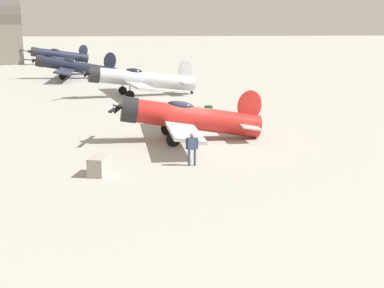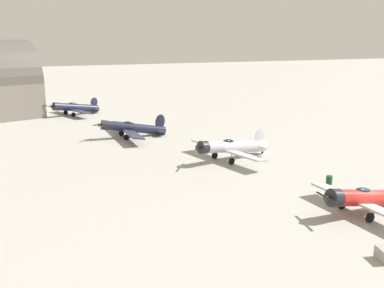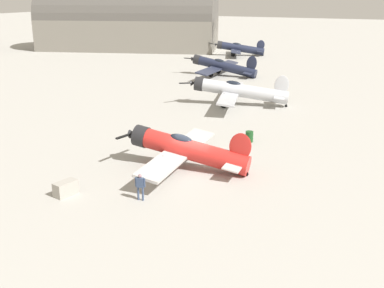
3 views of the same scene
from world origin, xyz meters
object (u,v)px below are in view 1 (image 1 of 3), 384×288
object	(u,v)px
airplane_outer_stand	(58,55)
fuel_drum	(209,112)
airplane_far_line	(74,67)
airplane_foreground	(186,118)
ground_crew_mechanic	(192,146)
equipment_crate	(99,165)
airplane_mid_apron	(139,79)

from	to	relation	value
airplane_outer_stand	fuel_drum	size ratio (longest dim) A/B	12.74
airplane_far_line	airplane_outer_stand	distance (m)	23.20
airplane_foreground	ground_crew_mechanic	size ratio (longest dim) A/B	6.55
airplane_outer_stand	equipment_crate	xyz separation A→B (m)	(-11.69, 65.79, -0.98)
airplane_far_line	equipment_crate	distance (m)	43.68
airplane_mid_apron	airplane_outer_stand	world-z (taller)	airplane_mid_apron
airplane_mid_apron	equipment_crate	xyz separation A→B (m)	(1.65, 26.57, -1.19)
airplane_mid_apron	airplane_far_line	xyz separation A→B (m)	(8.09, -16.62, -0.20)
airplane_outer_stand	equipment_crate	world-z (taller)	airplane_outer_stand
airplane_far_line	airplane_outer_stand	size ratio (longest dim) A/B	1.16
airplane_foreground	airplane_outer_stand	bearing A→B (deg)	-78.03
airplane_foreground	fuel_drum	size ratio (longest dim) A/B	12.22
airplane_mid_apron	fuel_drum	xyz separation A→B (m)	(-5.19, 11.91, -1.18)
ground_crew_mechanic	equipment_crate	xyz separation A→B (m)	(4.48, 1.23, -0.56)
airplane_mid_apron	airplane_foreground	bearing A→B (deg)	84.61
airplane_far_line	ground_crew_mechanic	world-z (taller)	airplane_far_line
airplane_far_line	fuel_drum	bearing A→B (deg)	114.77
airplane_foreground	equipment_crate	distance (m)	8.56
airplane_mid_apron	fuel_drum	world-z (taller)	airplane_mid_apron
airplane_mid_apron	ground_crew_mechanic	distance (m)	25.50
airplane_outer_stand	equipment_crate	bearing A→B (deg)	80.40
airplane_mid_apron	airplane_far_line	bearing A→B (deg)	-78.16
airplane_foreground	fuel_drum	world-z (taller)	airplane_foreground
ground_crew_mechanic	fuel_drum	bearing A→B (deg)	-18.25
airplane_outer_stand	equipment_crate	size ratio (longest dim) A/B	7.24
airplane_foreground	ground_crew_mechanic	world-z (taller)	airplane_foreground
airplane_far_line	airplane_foreground	bearing A→B (deg)	106.87
ground_crew_mechanic	fuel_drum	world-z (taller)	ground_crew_mechanic
airplane_foreground	airplane_mid_apron	xyz separation A→B (m)	(2.98, -19.44, 0.25)
airplane_far_line	fuel_drum	world-z (taller)	airplane_far_line
airplane_mid_apron	airplane_far_line	world-z (taller)	airplane_mid_apron
airplane_mid_apron	airplane_far_line	size ratio (longest dim) A/B	0.95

